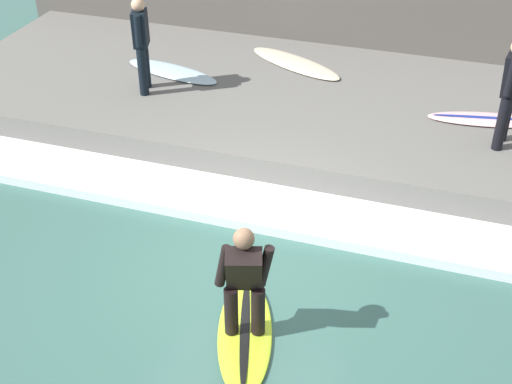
% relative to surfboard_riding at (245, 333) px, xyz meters
% --- Properties ---
extents(ground_plane, '(28.00, 28.00, 0.00)m').
position_rel_surfboard_riding_xyz_m(ground_plane, '(1.07, 0.43, -0.03)').
color(ground_plane, '#386056').
extents(concrete_ledge, '(4.40, 12.65, 0.51)m').
position_rel_surfboard_riding_xyz_m(concrete_ledge, '(4.99, 0.43, 0.22)').
color(concrete_ledge, '#66635E').
rests_on(concrete_ledge, ground_plane).
extents(back_wall, '(0.50, 13.28, 1.95)m').
position_rel_surfboard_riding_xyz_m(back_wall, '(7.44, 0.43, 0.95)').
color(back_wall, '#544F49').
rests_on(back_wall, ground_plane).
extents(wave_foam_crest, '(0.99, 12.02, 0.14)m').
position_rel_surfboard_riding_xyz_m(wave_foam_crest, '(2.29, 0.43, 0.04)').
color(wave_foam_crest, silver).
rests_on(wave_foam_crest, ground_plane).
extents(surfboard_riding, '(1.88, 1.10, 0.07)m').
position_rel_surfboard_riding_xyz_m(surfboard_riding, '(0.00, 0.00, 0.00)').
color(surfboard_riding, '#BFE02D').
rests_on(surfboard_riding, ground_plane).
extents(surfer_riding, '(0.52, 0.61, 1.38)m').
position_rel_surfboard_riding_xyz_m(surfer_riding, '(0.00, 0.00, 0.79)').
color(surfer_riding, black).
rests_on(surfer_riding, surfboard_riding).
extents(surfer_waiting_near, '(0.51, 0.32, 1.56)m').
position_rel_surfboard_riding_xyz_m(surfer_waiting_near, '(4.32, 3.19, 1.35)').
color(surfer_waiting_near, black).
rests_on(surfer_waiting_near, concrete_ledge).
extents(surfboard_waiting_near, '(0.95, 1.92, 0.06)m').
position_rel_surfboard_riding_xyz_m(surfboard_waiting_near, '(5.08, 3.05, 0.50)').
color(surfboard_waiting_near, silver).
rests_on(surfboard_waiting_near, concrete_ledge).
extents(surfer_waiting_far, '(0.54, 0.30, 1.59)m').
position_rel_surfboard_riding_xyz_m(surfer_waiting_far, '(4.27, -2.42, 1.37)').
color(surfer_waiting_far, black).
rests_on(surfer_waiting_far, concrete_ledge).
extents(surfboard_waiting_far, '(0.80, 1.90, 0.07)m').
position_rel_surfboard_riding_xyz_m(surfboard_waiting_far, '(4.95, -2.25, 0.51)').
color(surfboard_waiting_far, beige).
rests_on(surfboard_waiting_far, concrete_ledge).
extents(surfboard_spare, '(1.39, 2.02, 0.06)m').
position_rel_surfboard_riding_xyz_m(surfboard_spare, '(6.08, 1.12, 0.50)').
color(surfboard_spare, beige).
rests_on(surfboard_spare, concrete_ledge).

